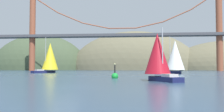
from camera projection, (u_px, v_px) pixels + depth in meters
ground_plane at (65, 87)px, 23.35m from camera, size 360.00×360.00×0.00m
headland_left at (40, 70)px, 162.91m from camera, size 61.40×44.00×44.58m
headland_center at (134, 70)px, 157.11m from camera, size 79.15×44.00×47.50m
suspension_bridge at (123, 34)px, 118.55m from camera, size 122.70×6.00×35.96m
sailboat_white_mainsail at (175, 56)px, 66.53m from camera, size 8.57×6.18×9.73m
sailboat_yellow_sail at (50, 57)px, 79.73m from camera, size 7.87×9.14×11.02m
sailboat_crimson_sail at (158, 56)px, 33.37m from camera, size 5.07×6.69×6.83m
channel_buoy at (115, 76)px, 41.05m from camera, size 1.10×1.10×2.64m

